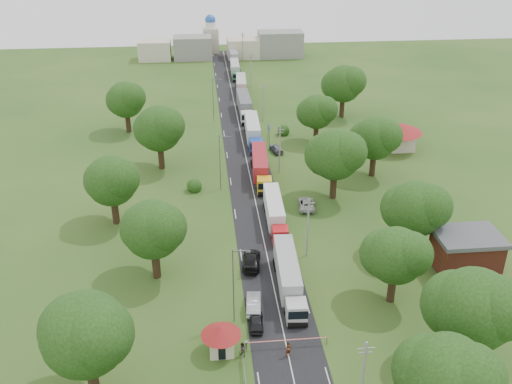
{
  "coord_description": "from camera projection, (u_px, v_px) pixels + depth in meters",
  "views": [
    {
      "loc": [
        -8.24,
        -73.06,
        43.71
      ],
      "look_at": [
        -0.15,
        7.48,
        3.0
      ],
      "focal_mm": 40.0,
      "sensor_mm": 36.0,
      "label": 1
    }
  ],
  "objects": [
    {
      "name": "tree_5",
      "position": [
        375.0,
        138.0,
        100.18
      ],
      "size": [
        8.8,
        8.8,
        11.07
      ],
      "color": "#382616",
      "rests_on": "ground"
    },
    {
      "name": "ground",
      "position": [
        262.0,
        232.0,
        85.32
      ],
      "size": [
        260.0,
        260.0,
        0.0
      ],
      "primitive_type": "plane",
      "color": "#244A18",
      "rests_on": "ground"
    },
    {
      "name": "tree_11",
      "position": [
        111.0,
        180.0,
        84.69
      ],
      "size": [
        8.8,
        8.8,
        11.07
      ],
      "color": "#382616",
      "rests_on": "ground"
    },
    {
      "name": "car_lane_front",
      "position": [
        256.0,
        321.0,
        65.91
      ],
      "size": [
        1.94,
        4.17,
        1.38
      ],
      "primitive_type": "imported",
      "rotation": [
        0.0,
        0.0,
        3.06
      ],
      "color": "black",
      "rests_on": "ground"
    },
    {
      "name": "truck_3",
      "position": [
        253.0,
        131.0,
        117.22
      ],
      "size": [
        3.02,
        15.4,
        4.26
      ],
      "color": "#1B40A3",
      "rests_on": "ground"
    },
    {
      "name": "info_sign",
      "position": [
        269.0,
        130.0,
        115.54
      ],
      "size": [
        0.12,
        3.1,
        4.1
      ],
      "color": "slate",
      "rests_on": "ground"
    },
    {
      "name": "truck_1",
      "position": [
        275.0,
        212.0,
        86.66
      ],
      "size": [
        2.75,
        13.92,
        3.85
      ],
      "color": "red",
      "rests_on": "ground"
    },
    {
      "name": "distant_town",
      "position": [
        226.0,
        47.0,
        181.59
      ],
      "size": [
        52.0,
        8.0,
        8.0
      ],
      "color": "gray",
      "rests_on": "ground"
    },
    {
      "name": "pole_2",
      "position": [
        280.0,
        149.0,
        102.37
      ],
      "size": [
        1.6,
        0.24,
        9.0
      ],
      "color": "gray",
      "rests_on": "ground"
    },
    {
      "name": "lamp_2",
      "position": [
        214.0,
        98.0,
        126.79
      ],
      "size": [
        2.03,
        0.22,
        10.0
      ],
      "color": "slate",
      "rests_on": "ground"
    },
    {
      "name": "pole_3",
      "position": [
        263.0,
        101.0,
        127.26
      ],
      "size": [
        1.6,
        0.24,
        9.0
      ],
      "color": "gray",
      "rests_on": "ground"
    },
    {
      "name": "car_verge_near",
      "position": [
        307.0,
        204.0,
        91.86
      ],
      "size": [
        3.01,
        5.51,
        1.46
      ],
      "primitive_type": "imported",
      "rotation": [
        0.0,
        0.0,
        3.03
      ],
      "color": "#BCBCBC",
      "rests_on": "ground"
    },
    {
      "name": "car_lane_mid",
      "position": [
        254.0,
        304.0,
        68.72
      ],
      "size": [
        2.15,
        4.97,
        1.59
      ],
      "primitive_type": "imported",
      "rotation": [
        0.0,
        0.0,
        3.04
      ],
      "color": "#A8AAB0",
      "rests_on": "ground"
    },
    {
      "name": "boom_barrier",
      "position": [
        275.0,
        342.0,
        62.57
      ],
      "size": [
        9.22,
        0.35,
        1.18
      ],
      "color": "slate",
      "rests_on": "ground"
    },
    {
      "name": "truck_4",
      "position": [
        244.0,
        105.0,
        132.34
      ],
      "size": [
        2.75,
        15.44,
        4.28
      ],
      "color": "white",
      "rests_on": "ground"
    },
    {
      "name": "tree_6",
      "position": [
        317.0,
        112.0,
        114.93
      ],
      "size": [
        8.0,
        8.0,
        10.1
      ],
      "color": "#382616",
      "rests_on": "ground"
    },
    {
      "name": "pedestrian_near",
      "position": [
        288.0,
        350.0,
        61.38
      ],
      "size": [
        0.79,
        0.72,
        1.82
      ],
      "primitive_type": "imported",
      "rotation": [
        0.0,
        0.0,
        0.55
      ],
      "color": "gray",
      "rests_on": "ground"
    },
    {
      "name": "truck_0",
      "position": [
        288.0,
        276.0,
        71.54
      ],
      "size": [
        3.01,
        14.68,
        4.06
      ],
      "color": "beige",
      "rests_on": "ground"
    },
    {
      "name": "pole_5",
      "position": [
        243.0,
        46.0,
        177.04
      ],
      "size": [
        1.6,
        0.24,
        9.0
      ],
      "color": "gray",
      "rests_on": "ground"
    },
    {
      "name": "tree_9",
      "position": [
        85.0,
        333.0,
        53.49
      ],
      "size": [
        9.6,
        9.6,
        12.05
      ],
      "color": "#382616",
      "rests_on": "ground"
    },
    {
      "name": "tree_10",
      "position": [
        153.0,
        229.0,
        71.98
      ],
      "size": [
        8.8,
        8.8,
        11.07
      ],
      "color": "#382616",
      "rests_on": "ground"
    },
    {
      "name": "car_lane_rear",
      "position": [
        252.0,
        260.0,
        77.06
      ],
      "size": [
        3.1,
        6.03,
        1.67
      ],
      "primitive_type": "imported",
      "rotation": [
        0.0,
        0.0,
        3.01
      ],
      "color": "black",
      "rests_on": "ground"
    },
    {
      "name": "guard_booth",
      "position": [
        221.0,
        336.0,
        61.48
      ],
      "size": [
        4.4,
        4.4,
        3.45
      ],
      "color": "beige",
      "rests_on": "ground"
    },
    {
      "name": "truck_6",
      "position": [
        235.0,
        69.0,
        162.73
      ],
      "size": [
        2.51,
        13.47,
        3.73
      ],
      "color": "#296E38",
      "rests_on": "ground"
    },
    {
      "name": "road",
      "position": [
        250.0,
        176.0,
        103.1
      ],
      "size": [
        8.0,
        200.0,
        0.04
      ],
      "primitive_type": "cube",
      "color": "black",
      "rests_on": "ground"
    },
    {
      "name": "tree_4",
      "position": [
        335.0,
        154.0,
        91.99
      ],
      "size": [
        9.6,
        9.6,
        12.05
      ],
      "color": "#382616",
      "rests_on": "ground"
    },
    {
      "name": "car_verge_far",
      "position": [
        276.0,
        148.0,
        112.75
      ],
      "size": [
        2.65,
        4.74,
        1.52
      ],
      "primitive_type": "imported",
      "rotation": [
        0.0,
        0.0,
        3.34
      ],
      "color": "slate",
      "rests_on": "ground"
    },
    {
      "name": "lamp_1",
      "position": [
        221.0,
        160.0,
        95.68
      ],
      "size": [
        2.03,
        0.22,
        10.0
      ],
      "color": "slate",
      "rests_on": "ground"
    },
    {
      "name": "church",
      "position": [
        211.0,
        36.0,
        187.43
      ],
      "size": [
        5.0,
        5.0,
        12.3
      ],
      "color": "beige",
      "rests_on": "ground"
    },
    {
      "name": "truck_5",
      "position": [
        241.0,
        86.0,
        147.19
      ],
      "size": [
        3.05,
        14.2,
        3.92
      ],
      "color": "#B11B23",
      "rests_on": "ground"
    },
    {
      "name": "house_cream",
      "position": [
        396.0,
        132.0,
        113.03
      ],
      "size": [
        10.08,
        10.08,
        5.8
      ],
      "color": "beige",
      "rests_on": "ground"
    },
    {
      "name": "truck_2",
      "position": [
        260.0,
        166.0,
        101.44
      ],
      "size": [
        3.36,
        15.0,
        4.14
      ],
      "color": "gold",
      "rests_on": "ground"
    },
    {
      "name": "tree_3",
      "position": [
        416.0,
        208.0,
        76.88
      ],
      "size": [
        8.8,
        8.8,
        11.07
      ],
      "color": "#382616",
      "rests_on": "ground"
    },
    {
      "name": "tree_12",
      "position": [
        159.0,
        128.0,
        102.73
      ],
      "size": [
        9.6,
        9.6,
        12.05
      ],
      "color": "#382616",
      "rests_on": "ground"
    },
    {
      "name": "pole_0",
      "position": [
        363.0,
        378.0,
        52.59
      ],
      "size": [
        1.6,
        0.24,
        9.0
      ],
      "color": "gray",
      "rests_on": "ground"
    },
    {
      "name": "pole_1",
      "position": [
        308.0,
        227.0,
        77.48
      ],
      "size": [
        1.6,
        0.24,
        9.0
      ],
      "color": "gray",
      "rests_on": "ground"
    },
    {
      "name": "pole_4",
      "position": [
        251.0,
        69.0,
        152.15
      ],
      "size": [
        1.6,
        0.24,
        9.0
      ],
      "color": "gray",
      "rests_on": "ground"
    },
    {
      "name": "tree_13",
      "position": [
        126.0,
        99.0,
        120.07
      ],
      "size": [
        8.8,
        8.8,
        11.07
      ],
      "color": "#382616",
      "rests_on": "ground"
    },
    {
      "name": "tree_0",
      "position": [
        447.0,
        375.0,
        49.5
      ],
      "size": [
        8.8,
        8.8,
        11.07
      ],
      "color": "#382616",
      "rests_on": "ground"
    },
    {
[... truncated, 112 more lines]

